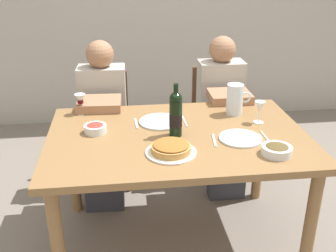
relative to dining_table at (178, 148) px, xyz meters
name	(u,v)px	position (x,y,z in m)	size (l,w,h in m)	color
ground_plane	(177,239)	(0.00, 0.00, -0.67)	(8.00, 8.00, 0.00)	slate
dining_table	(178,148)	(0.00, 0.00, 0.00)	(1.50, 1.00, 0.76)	olive
wine_bottle	(176,114)	(-0.01, -0.01, 0.22)	(0.07, 0.07, 0.31)	black
water_pitcher	(235,101)	(0.41, 0.27, 0.18)	(0.16, 0.11, 0.20)	silver
baked_tart	(171,148)	(-0.07, -0.23, 0.12)	(0.27, 0.27, 0.06)	white
salad_bowl	(95,128)	(-0.47, 0.08, 0.12)	(0.13, 0.13, 0.06)	silver
olive_bowl	(277,150)	(0.47, -0.31, 0.12)	(0.16, 0.16, 0.06)	silver
wine_glass_left_diner	(80,100)	(-0.58, 0.39, 0.19)	(0.07, 0.07, 0.14)	silver
wine_glass_right_diner	(260,108)	(0.52, 0.11, 0.19)	(0.07, 0.07, 0.14)	silver
dinner_plate_left_setting	(240,138)	(0.34, -0.11, 0.10)	(0.24, 0.24, 0.01)	silver
dinner_plate_right_setting	(161,122)	(-0.08, 0.18, 0.10)	(0.26, 0.26, 0.01)	silver
fork_left_setting	(214,140)	(0.19, -0.11, 0.09)	(0.16, 0.01, 0.01)	silver
knife_left_setting	(266,138)	(0.49, -0.11, 0.09)	(0.18, 0.01, 0.01)	silver
knife_right_setting	(184,121)	(0.07, 0.18, 0.09)	(0.18, 0.01, 0.01)	silver
spoon_right_setting	(136,123)	(-0.23, 0.18, 0.09)	(0.16, 0.01, 0.01)	silver
chair_left	(106,121)	(-0.45, 0.88, -0.17)	(0.42, 0.42, 0.87)	brown
diner_left	(103,118)	(-0.46, 0.64, -0.05)	(0.35, 0.51, 1.16)	#B7B2A8
chair_right	(215,114)	(0.45, 0.92, -0.17)	(0.41, 0.41, 0.87)	brown
diner_right	(223,111)	(0.45, 0.68, -0.05)	(0.34, 0.50, 1.16)	#B7B2A8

